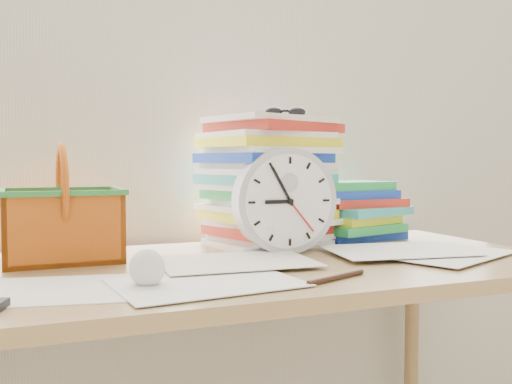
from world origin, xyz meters
name	(u,v)px	position (x,y,z in m)	size (l,w,h in m)	color
curtain	(209,47)	(0.00, 1.98, 1.30)	(2.40, 0.01, 2.50)	beige
desk	(260,294)	(0.00, 1.60, 0.68)	(1.40, 0.70, 0.75)	olive
paper_stack	(270,182)	(0.12, 1.83, 0.92)	(0.34, 0.28, 0.34)	white
clock	(285,201)	(0.10, 1.68, 0.88)	(0.26, 0.26, 0.05)	#B1B2BB
sunglasses	(285,112)	(0.16, 1.81, 1.11)	(0.13, 0.11, 0.03)	black
book_stack	(354,210)	(0.39, 1.84, 0.83)	(0.28, 0.21, 0.17)	white
basket	(62,204)	(-0.41, 1.77, 0.88)	(0.26, 0.20, 0.26)	#D26114
crumpled_ball	(147,268)	(-0.29, 1.44, 0.78)	(0.07, 0.07, 0.07)	white
pen	(336,277)	(0.06, 1.36, 0.76)	(0.01, 0.01, 0.16)	black
scattered_papers	(260,259)	(0.00, 1.60, 0.76)	(1.26, 0.42, 0.02)	white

